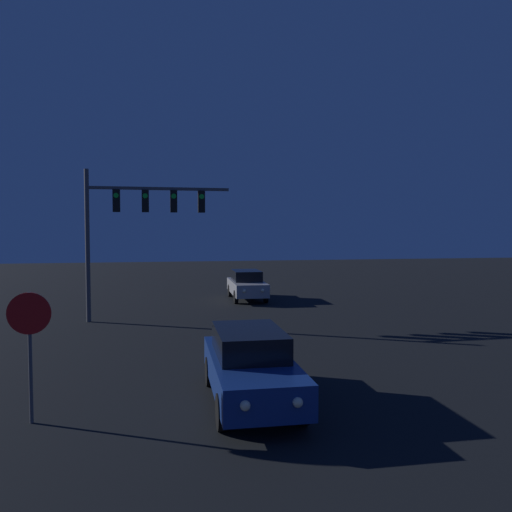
% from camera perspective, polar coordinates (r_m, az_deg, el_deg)
% --- Properties ---
extents(car_near, '(1.77, 4.45, 1.54)m').
position_cam_1_polar(car_near, '(10.82, -0.66, -12.34)').
color(car_near, navy).
rests_on(car_near, ground_plane).
extents(car_far, '(1.80, 4.46, 1.54)m').
position_cam_1_polar(car_far, '(26.44, -1.06, -3.27)').
color(car_far, '#99999E').
rests_on(car_far, ground_plane).
extents(traffic_signal_mast, '(5.75, 0.30, 6.09)m').
position_cam_1_polar(traffic_signal_mast, '(20.76, -13.69, 4.60)').
color(traffic_signal_mast, '#4C4C51').
rests_on(traffic_signal_mast, ground_plane).
extents(stop_sign, '(0.79, 0.07, 2.50)m').
position_cam_1_polar(stop_sign, '(10.37, -24.47, -7.82)').
color(stop_sign, '#4C4C51').
rests_on(stop_sign, ground_plane).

